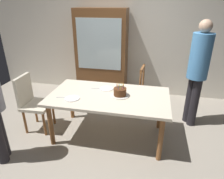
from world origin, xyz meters
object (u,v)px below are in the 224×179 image
Objects in this scene: chair_spindle_back at (132,91)px; birthday_cake at (120,92)px; plate_far_side at (106,89)px; dining_table at (109,100)px; plate_near_celebrant at (72,98)px; china_cabinet at (102,54)px; chair_upholstered at (32,100)px; person_guest at (198,69)px.

birthday_cake is at bearing -97.30° from chair_spindle_back.
chair_spindle_back is at bearing 58.61° from plate_far_side.
chair_spindle_back reaches higher than plate_far_side.
plate_near_celebrant is at bearing -155.77° from dining_table.
chair_upholstered is at bearing -115.62° from china_cabinet.
plate_far_side is 1.52m from person_guest.
chair_upholstered is at bearing -164.50° from person_guest.
plate_near_celebrant is at bearing -160.07° from birthday_cake.
chair_spindle_back is (0.76, 1.03, -0.27)m from plate_near_celebrant.
dining_table is 1.54m from person_guest.
plate_far_side is at bearing -121.39° from chair_spindle_back.
plate_far_side reaches higher than dining_table.
birthday_cake is (0.17, 0.02, 0.13)m from dining_table.
plate_near_celebrant is at bearing -11.83° from chair_upholstered.
chair_upholstered reaches higher than plate_far_side.
person_guest is at bearing 26.05° from plate_near_celebrant.
birthday_cake is 1.27× the size of plate_near_celebrant.
chair_upholstered is 0.50× the size of china_cabinet.
plate_near_celebrant is 0.84m from chair_upholstered.
birthday_cake is 0.29× the size of chair_spindle_back.
plate_near_celebrant is at bearing -153.95° from person_guest.
china_cabinet is (-1.84, 0.89, -0.07)m from person_guest.
dining_table is 0.55m from plate_near_celebrant.
plate_near_celebrant is 0.60m from plate_far_side.
person_guest is (1.83, 0.89, 0.29)m from plate_near_celebrant.
plate_near_celebrant is (-0.49, -0.22, 0.08)m from dining_table.
person_guest reaches higher than dining_table.
chair_spindle_back is (0.27, 0.81, -0.19)m from dining_table.
person_guest is at bearing 17.48° from plate_far_side.
chair_spindle_back is at bearing 82.70° from birthday_cake.
person_guest reaches higher than birthday_cake.
china_cabinet is at bearing 90.64° from plate_near_celebrant.
person_guest is at bearing 15.50° from chair_upholstered.
plate_near_celebrant is 0.12× the size of person_guest.
person_guest is (1.42, 0.45, 0.29)m from plate_far_side.
chair_spindle_back is 1.78m from chair_upholstered.
dining_table is 0.95× the size of china_cabinet.
chair_spindle_back reaches higher than plate_near_celebrant.
person_guest is 2.05m from china_cabinet.
plate_near_celebrant is 2.05m from person_guest.
chair_spindle_back reaches higher than birthday_cake.
person_guest is (2.62, 0.73, 0.49)m from chair_upholstered.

